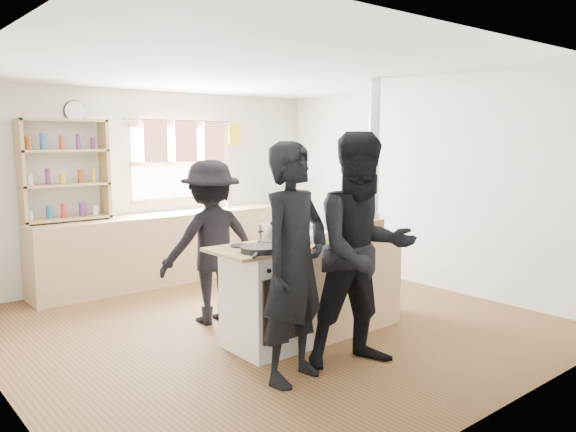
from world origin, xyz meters
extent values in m
cube|color=brown|center=(0.00, 0.00, -0.01)|extent=(5.00, 5.00, 0.01)
cube|color=tan|center=(0.00, 2.22, 0.45)|extent=(3.40, 0.55, 0.90)
cube|color=tan|center=(-1.20, 2.34, 0.94)|extent=(1.00, 0.28, 0.03)
cube|color=tan|center=(-1.20, 2.34, 1.33)|extent=(1.00, 0.28, 0.03)
cube|color=tan|center=(-1.20, 2.34, 1.74)|extent=(1.00, 0.28, 0.03)
cube|color=tan|center=(-1.20, 2.34, 2.08)|extent=(1.00, 0.28, 0.03)
cube|color=tan|center=(-1.68, 2.34, 1.50)|extent=(0.04, 0.28, 1.20)
cube|color=tan|center=(-0.72, 2.34, 1.50)|extent=(0.04, 0.28, 1.20)
cylinder|color=silver|center=(1.01, 2.22, 1.06)|extent=(0.10, 0.10, 0.32)
cube|color=white|center=(-0.45, -0.55, 0.45)|extent=(0.60, 0.60, 0.90)
cube|color=#D5B180|center=(0.45, -0.55, 0.45)|extent=(1.20, 0.60, 0.90)
cube|color=tan|center=(0.00, -0.55, 0.92)|extent=(1.84, 0.64, 0.03)
cylinder|color=black|center=(-0.63, -0.72, 0.96)|extent=(0.47, 0.47, 0.05)
cylinder|color=#345C1F|center=(-0.63, -0.72, 0.97)|extent=(0.30, 0.30, 0.02)
cube|color=silver|center=(0.09, -0.56, 0.97)|extent=(0.32, 0.30, 0.07)
cube|color=brown|center=(0.09, -0.56, 0.99)|extent=(0.27, 0.25, 0.02)
cylinder|color=silver|center=(-0.26, -0.39, 1.01)|extent=(0.22, 0.22, 0.15)
cylinder|color=silver|center=(-0.26, -0.39, 1.09)|extent=(0.23, 0.23, 0.01)
sphere|color=black|center=(-0.26, -0.39, 1.10)|extent=(0.03, 0.03, 0.03)
cylinder|color=silver|center=(0.57, -0.43, 1.03)|extent=(0.30, 0.30, 0.19)
cylinder|color=silver|center=(0.57, -0.43, 1.13)|extent=(0.31, 0.31, 0.01)
sphere|color=black|center=(0.57, -0.43, 1.14)|extent=(0.03, 0.03, 0.03)
cube|color=tan|center=(0.90, -0.60, 0.94)|extent=(0.30, 0.23, 0.02)
cube|color=olive|center=(0.90, -0.60, 1.00)|extent=(0.23, 0.13, 0.10)
cube|color=black|center=(1.13, -0.37, 0.22)|extent=(0.35, 0.35, 0.45)
cylinder|color=#ADADB2|center=(1.13, -0.37, 1.47)|extent=(0.12, 0.12, 2.05)
imported|color=black|center=(-0.67, -1.21, 0.92)|extent=(0.75, 0.58, 1.85)
imported|color=black|center=(-0.05, -1.34, 0.96)|extent=(1.13, 1.00, 1.93)
imported|color=black|center=(-0.40, 0.43, 0.83)|extent=(1.12, 0.70, 1.66)
camera|label=1|loc=(-3.38, -4.40, 1.86)|focal=35.00mm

